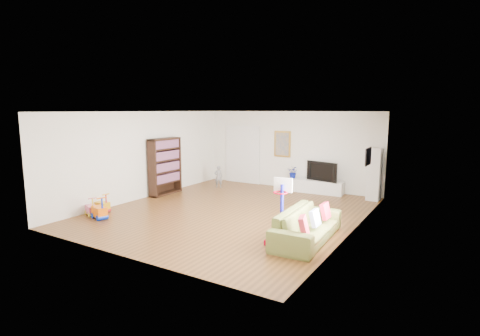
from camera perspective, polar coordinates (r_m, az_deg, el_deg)
The scene contains 25 objects.
floor at distance 10.29m, azimuth -1.16°, elevation -6.64°, with size 6.50×7.50×0.00m, color brown.
ceiling at distance 9.91m, azimuth -1.21°, elevation 8.58°, with size 6.50×7.50×0.00m, color white.
wall_back at distance 13.30m, azimuth 7.52°, elevation 2.75°, with size 6.50×0.00×2.70m, color white.
wall_front at distance 7.18m, azimuth -17.49°, elevation -2.79°, with size 6.50×0.00×2.70m, color silver.
wall_left at distance 12.06m, azimuth -14.35°, elevation 1.93°, with size 0.00×7.50×2.70m, color white.
wall_right at distance 8.73m, azimuth 17.13°, elevation -0.76°, with size 0.00×7.50×2.70m, color white.
navy_accent at distance 10.02m, azimuth 19.16°, elevation 3.23°, with size 0.01×3.20×1.70m, color black.
olive_wainscot at distance 10.23m, azimuth 18.78°, elevation -4.31°, with size 0.01×3.20×1.00m, color brown.
doorway at distance 14.17m, azimuth 0.38°, elevation 1.98°, with size 1.45×0.06×2.10m, color white.
painting_back at distance 13.35m, azimuth 6.49°, elevation 3.66°, with size 0.62×0.06×0.92m, color gold.
artwork_right at distance 10.26m, azimuth 18.96°, elevation 1.67°, with size 0.04×0.56×0.46m, color #7F3F8C.
media_console at distance 12.77m, azimuth 11.43°, elevation -2.76°, with size 1.84×0.46×0.43m, color silver.
tall_cabinet at distance 12.10m, azimuth 19.80°, elevation -0.90°, with size 0.38×0.38×1.61m, color white.
bookshelf at distance 12.43m, azimuth -11.35°, elevation 0.24°, with size 0.33×1.26×1.85m, color black.
sofa at distance 8.13m, azimuth 10.19°, elevation -8.58°, with size 2.27×0.89×0.66m, color olive.
basketball_hoop at distance 7.81m, azimuth 6.00°, elevation -6.57°, with size 0.47×0.57×1.35m, color #AE001C.
ride_on_yellow at distance 10.83m, azimuth -20.25°, elevation -4.98°, with size 0.39×0.24×0.52m, color #E4A20E.
ride_on_orange at distance 10.19m, azimuth -20.67°, elevation -5.67°, with size 0.44×0.27×0.59m, color #E95C00.
ride_on_pink at distance 10.60m, azimuth -21.76°, elevation -5.42°, with size 0.37×0.23×0.50m, color #CC5478.
child at distance 13.30m, azimuth -3.30°, elevation -1.35°, with size 0.29×0.19×0.78m, color gray.
tv at distance 12.61m, azimuth 12.61°, elevation -0.46°, with size 1.12×0.15×0.64m, color black.
vase_plant at distance 12.95m, azimuth 8.13°, elevation -0.61°, with size 0.38×0.33×0.42m, color navy.
pillow_left at distance 7.40m, azimuth 9.71°, elevation -8.78°, with size 0.10×0.39×0.39m, color #B8293B.
pillow_center at distance 8.00m, azimuth 11.38°, elevation -7.48°, with size 0.09×0.35×0.35m, color white.
pillow_right at distance 8.58m, azimuth 12.90°, elevation -6.40°, with size 0.09×0.35×0.35m, color red.
Camera 1 is at (5.32, -8.36, 2.75)m, focal length 28.00 mm.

